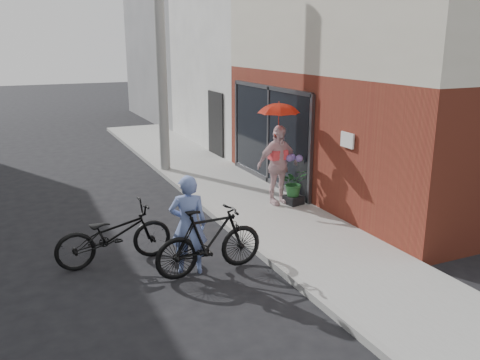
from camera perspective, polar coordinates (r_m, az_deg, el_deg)
ground at (r=9.19m, az=-4.19°, el=-8.52°), size 80.00×80.00×0.00m
sidewalk at (r=11.67m, az=2.02°, el=-2.89°), size 2.20×24.00×0.12m
curb at (r=11.22m, az=-3.29°, el=-3.67°), size 0.12×24.00×0.12m
brick_building at (r=14.14m, az=21.29°, el=11.44°), size 8.09×8.00×6.00m
plaster_building at (r=19.68m, az=6.43°, el=14.67°), size 8.00×6.00×7.00m
east_building_far at (r=25.94m, az=-1.80°, el=14.91°), size 8.00×8.00×7.00m
utility_pole at (r=14.46m, az=-8.89°, el=14.35°), size 0.28×0.28×7.00m
officer at (r=8.31m, az=-5.83°, el=-5.02°), size 0.70×0.56×1.67m
bike_left at (r=8.98m, az=-13.96°, el=-5.96°), size 2.01×0.76×1.04m
bike_right at (r=8.37m, az=-3.43°, el=-6.81°), size 1.90×0.61×1.13m
kimono_woman at (r=11.44m, az=4.25°, el=1.70°), size 1.09×0.54×1.80m
parasol at (r=11.21m, az=4.38°, el=8.11°), size 0.88×0.88×0.77m
planter at (r=11.64m, az=6.02°, el=-2.22°), size 0.43×0.43×0.19m
potted_plant at (r=11.52m, az=6.08°, el=-0.28°), size 0.56×0.49×0.63m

